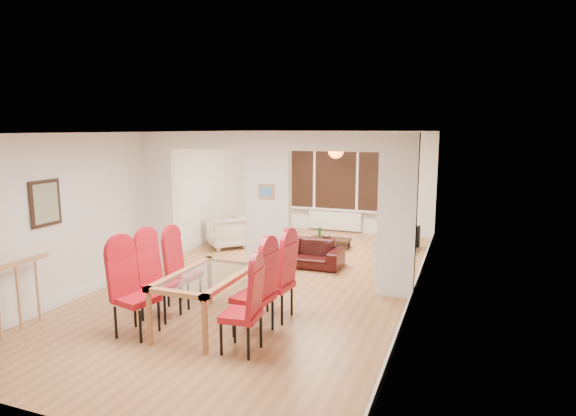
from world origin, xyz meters
The scene contains 24 objects.
floor centered at (0.00, 0.00, 0.00)m, with size 5.00×9.00×0.01m, color #A77043.
room_walls centered at (0.00, 0.00, 1.30)m, with size 5.00×9.00×2.60m, color silver, non-canonical shape.
divider_wall centered at (0.00, 0.00, 1.30)m, with size 5.00×0.18×2.60m, color white.
bay_window_blinds centered at (0.00, 4.44, 1.50)m, with size 3.00×0.08×1.80m, color black.
radiator centered at (0.00, 4.40, 0.30)m, with size 1.40×0.08×0.50m, color white.
pendant_light centered at (0.30, 3.30, 2.15)m, with size 0.36×0.36×0.36m, color orange.
stair_newel centered at (-2.25, -3.20, 0.55)m, with size 0.40×1.20×1.10m, color tan, non-canonical shape.
wall_poster centered at (-2.47, -2.40, 1.60)m, with size 0.04×0.52×0.67m, color gray.
pillar_photo centered at (0.00, -0.10, 1.60)m, with size 0.30×0.03×0.25m, color #4C8CD8.
dining_table centered at (0.01, -2.13, 0.37)m, with size 0.89×1.58×0.74m, color #A2693B, non-canonical shape.
dining_chair_la centered at (-0.71, -2.70, 0.58)m, with size 0.46×0.46×1.16m, color #AA111C, non-canonical shape.
dining_chair_lb centered at (-0.75, -2.12, 0.57)m, with size 0.45×0.45×1.14m, color #AA111C, non-canonical shape.
dining_chair_lc centered at (-0.74, -1.54, 0.53)m, with size 0.43×0.43×1.07m, color #AA111C, non-canonical shape.
dining_chair_ra centered at (0.77, -2.65, 0.54)m, with size 0.44×0.44×1.09m, color #AA111C, non-canonical shape.
dining_chair_rb centered at (0.69, -2.14, 0.58)m, with size 0.46×0.46×1.16m, color #AA111C, non-canonical shape.
dining_chair_rc centered at (0.75, -1.56, 0.58)m, with size 0.46×0.46×1.15m, color #AA111C, non-canonical shape.
sofa centered at (0.15, 1.12, 0.26)m, with size 1.75×0.69×0.51m, color black.
armchair centered at (-1.83, 1.89, 0.37)m, with size 0.81×0.78×0.73m, color beige.
person centered at (-1.21, 2.12, 0.85)m, with size 0.41×0.62×1.70m, color black.
television centered at (1.99, 3.12, 0.25)m, with size 0.11×0.86×0.49m, color black.
coffee_table centered at (0.35, 2.67, 0.10)m, with size 0.91×0.45×0.21m, color black, non-canonical shape.
bottle centered at (0.14, 2.59, 0.34)m, with size 0.07×0.07×0.26m, color #143F19.
bowl centered at (0.26, 2.71, 0.23)m, with size 0.20×0.20×0.05m, color black.
shoes centered at (0.06, -0.22, 0.05)m, with size 0.24×0.26×0.10m, color black, non-canonical shape.
Camera 1 is at (3.23, -7.56, 2.66)m, focal length 30.00 mm.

